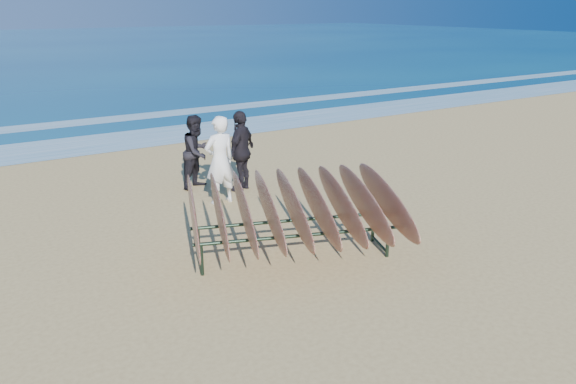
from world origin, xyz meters
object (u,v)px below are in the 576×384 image
(person_white, at_px, (220,160))
(person_dark_b, at_px, (241,151))
(person_dark_a, at_px, (197,152))
(surfboard_rack, at_px, (293,207))

(person_white, distance_m, person_dark_b, 0.94)
(person_white, distance_m, person_dark_a, 1.21)
(person_dark_b, bearing_deg, surfboard_rack, 38.86)
(person_white, height_order, person_dark_b, person_white)
(person_white, bearing_deg, surfboard_rack, 81.82)
(person_dark_b, bearing_deg, person_dark_a, -78.12)
(person_white, relative_size, person_dark_b, 1.03)
(surfboard_rack, bearing_deg, person_white, 106.27)
(surfboard_rack, distance_m, person_dark_b, 3.65)
(surfboard_rack, xyz_separation_m, person_dark_a, (0.18, 4.20, -0.04))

